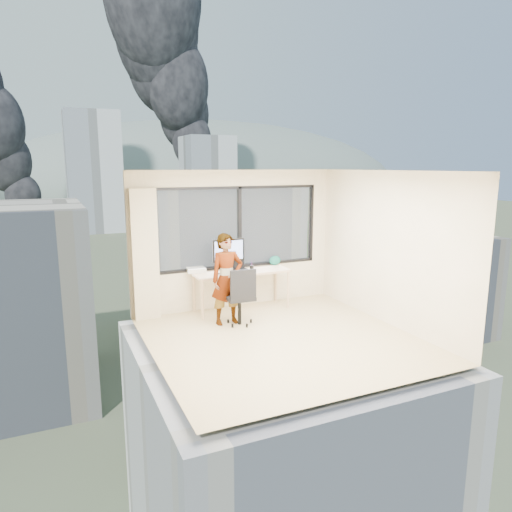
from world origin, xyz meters
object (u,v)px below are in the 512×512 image
chair (239,295)px  handbag (275,260)px  person (227,279)px  monitor (228,255)px  laptop (239,265)px  game_console (196,270)px  desk (242,290)px

chair → handbag: chair is taller
chair → person: size_ratio=0.65×
chair → monitor: monitor is taller
monitor → laptop: (0.19, -0.06, -0.19)m
laptop → handbag: size_ratio=1.68×
handbag → game_console: bearing=158.7°
person → laptop: 0.78m
desk → monitor: bearing=162.3°
person → handbag: 1.55m
desk → chair: size_ratio=1.76×
monitor → desk: bearing=-18.5°
monitor → laptop: size_ratio=1.55×
chair → person: 0.35m
desk → handbag: size_ratio=7.57×
person → game_console: person is taller
desk → handbag: 0.95m
laptop → person: bearing=-138.0°
person → monitor: person is taller
desk → laptop: bearing=166.2°
game_console → laptop: (0.76, -0.24, 0.08)m
laptop → game_console: bearing=151.8°
desk → person: bearing=-130.4°
desk → laptop: 0.50m
chair → monitor: bearing=85.6°
monitor → handbag: 1.06m
person → handbag: person is taller
person → handbag: bearing=29.5°
desk → laptop: laptop is taller
laptop → desk: bearing=-24.2°
chair → handbag: (1.15, 0.96, 0.33)m
desk → person: person is taller
game_console → person: bearing=-66.8°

